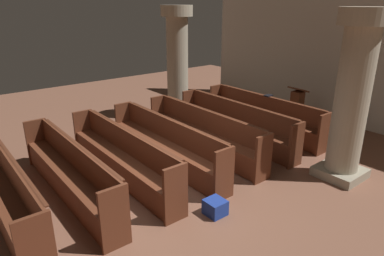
{
  "coord_description": "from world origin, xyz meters",
  "views": [
    {
      "loc": [
        4.61,
        -3.12,
        3.25
      ],
      "look_at": [
        -0.72,
        1.15,
        0.75
      ],
      "focal_mm": 32.27,
      "sensor_mm": 36.0,
      "label": 1
    }
  ],
  "objects_px": {
    "pillar_aisle_side": "(352,95)",
    "lectern": "(296,109)",
    "pew_row_5": "(69,170)",
    "pillar_far_side": "(177,61)",
    "pew_row_2": "(203,131)",
    "pew_row_1": "(235,122)",
    "kneeler_box_blue": "(215,207)",
    "pew_row_3": "(166,142)",
    "pew_row_6": "(4,188)",
    "pew_row_4": "(122,154)",
    "hymn_book": "(268,95)",
    "pew_row_0": "(263,114)"
  },
  "relations": [
    {
      "from": "pillar_aisle_side",
      "to": "lectern",
      "type": "xyz_separation_m",
      "value": [
        -2.42,
        1.92,
        -1.21
      ]
    },
    {
      "from": "pillar_aisle_side",
      "to": "lectern",
      "type": "bearing_deg",
      "value": 141.67
    },
    {
      "from": "pew_row_5",
      "to": "pillar_far_side",
      "type": "bearing_deg",
      "value": 121.0
    },
    {
      "from": "pew_row_2",
      "to": "pillar_far_side",
      "type": "height_order",
      "value": "pillar_far_side"
    },
    {
      "from": "pew_row_1",
      "to": "kneeler_box_blue",
      "type": "height_order",
      "value": "pew_row_1"
    },
    {
      "from": "pillar_far_side",
      "to": "lectern",
      "type": "height_order",
      "value": "pillar_far_side"
    },
    {
      "from": "pew_row_2",
      "to": "pew_row_3",
      "type": "relative_size",
      "value": 1.0
    },
    {
      "from": "pew_row_6",
      "to": "pillar_far_side",
      "type": "relative_size",
      "value": 1.13
    },
    {
      "from": "lectern",
      "to": "pew_row_2",
      "type": "bearing_deg",
      "value": -93.1
    },
    {
      "from": "pew_row_4",
      "to": "hymn_book",
      "type": "bearing_deg",
      "value": 90.13
    },
    {
      "from": "pew_row_4",
      "to": "kneeler_box_blue",
      "type": "height_order",
      "value": "pew_row_4"
    },
    {
      "from": "pew_row_1",
      "to": "pew_row_2",
      "type": "height_order",
      "value": "same"
    },
    {
      "from": "pew_row_1",
      "to": "pew_row_6",
      "type": "distance_m",
      "value": 5.11
    },
    {
      "from": "pew_row_0",
      "to": "kneeler_box_blue",
      "type": "height_order",
      "value": "pew_row_0"
    },
    {
      "from": "pillar_aisle_side",
      "to": "pew_row_3",
      "type": "bearing_deg",
      "value": -137.7
    },
    {
      "from": "pew_row_0",
      "to": "lectern",
      "type": "distance_m",
      "value": 1.23
    },
    {
      "from": "pew_row_0",
      "to": "pew_row_3",
      "type": "relative_size",
      "value": 1.0
    },
    {
      "from": "pew_row_2",
      "to": "lectern",
      "type": "xyz_separation_m",
      "value": [
        0.18,
        3.26,
        -0.06
      ]
    },
    {
      "from": "pew_row_3",
      "to": "pew_row_5",
      "type": "distance_m",
      "value": 2.04
    },
    {
      "from": "pew_row_2",
      "to": "hymn_book",
      "type": "relative_size",
      "value": 16.42
    },
    {
      "from": "hymn_book",
      "to": "kneeler_box_blue",
      "type": "bearing_deg",
      "value": -61.15
    },
    {
      "from": "pew_row_5",
      "to": "pillar_far_side",
      "type": "relative_size",
      "value": 1.13
    },
    {
      "from": "pew_row_3",
      "to": "pillar_far_side",
      "type": "xyz_separation_m",
      "value": [
        -2.55,
        2.2,
        1.15
      ]
    },
    {
      "from": "pew_row_2",
      "to": "pew_row_5",
      "type": "bearing_deg",
      "value": -90.0
    },
    {
      "from": "pew_row_4",
      "to": "pew_row_5",
      "type": "relative_size",
      "value": 1.0
    },
    {
      "from": "kneeler_box_blue",
      "to": "pew_row_0",
      "type": "bearing_deg",
      "value": 120.0
    },
    {
      "from": "pew_row_0",
      "to": "pew_row_1",
      "type": "bearing_deg",
      "value": -90.0
    },
    {
      "from": "pew_row_6",
      "to": "hymn_book",
      "type": "bearing_deg",
      "value": 90.09
    },
    {
      "from": "pew_row_5",
      "to": "pillar_aisle_side",
      "type": "height_order",
      "value": "pillar_aisle_side"
    },
    {
      "from": "pew_row_0",
      "to": "pew_row_1",
      "type": "xyz_separation_m",
      "value": [
        0.0,
        -1.02,
        0.0
      ]
    },
    {
      "from": "pew_row_3",
      "to": "pew_row_6",
      "type": "xyz_separation_m",
      "value": [
        0.0,
        -3.06,
        0.0
      ]
    },
    {
      "from": "lectern",
      "to": "pew_row_6",
      "type": "bearing_deg",
      "value": -91.38
    },
    {
      "from": "pew_row_0",
      "to": "pew_row_3",
      "type": "height_order",
      "value": "same"
    },
    {
      "from": "pew_row_5",
      "to": "hymn_book",
      "type": "bearing_deg",
      "value": 90.11
    },
    {
      "from": "pew_row_5",
      "to": "lectern",
      "type": "bearing_deg",
      "value": 88.4
    },
    {
      "from": "pew_row_4",
      "to": "kneeler_box_blue",
      "type": "distance_m",
      "value": 2.14
    },
    {
      "from": "pew_row_1",
      "to": "pew_row_4",
      "type": "bearing_deg",
      "value": -90.0
    },
    {
      "from": "pew_row_5",
      "to": "lectern",
      "type": "height_order",
      "value": "lectern"
    },
    {
      "from": "pew_row_0",
      "to": "kneeler_box_blue",
      "type": "distance_m",
      "value": 4.07
    },
    {
      "from": "pew_row_1",
      "to": "pew_row_4",
      "type": "height_order",
      "value": "same"
    },
    {
      "from": "pew_row_0",
      "to": "lectern",
      "type": "height_order",
      "value": "lectern"
    },
    {
      "from": "pew_row_4",
      "to": "kneeler_box_blue",
      "type": "xyz_separation_m",
      "value": [
        2.02,
        0.58,
        -0.39
      ]
    },
    {
      "from": "pew_row_5",
      "to": "pew_row_0",
      "type": "bearing_deg",
      "value": 90.0
    },
    {
      "from": "pew_row_4",
      "to": "lectern",
      "type": "height_order",
      "value": "lectern"
    },
    {
      "from": "pew_row_2",
      "to": "pew_row_6",
      "type": "height_order",
      "value": "same"
    },
    {
      "from": "pew_row_1",
      "to": "hymn_book",
      "type": "xyz_separation_m",
      "value": [
        -0.01,
        1.21,
        0.46
      ]
    },
    {
      "from": "pillar_aisle_side",
      "to": "pew_row_4",
      "type": "bearing_deg",
      "value": -127.51
    },
    {
      "from": "pew_row_2",
      "to": "pillar_aisle_side",
      "type": "relative_size",
      "value": 1.13
    },
    {
      "from": "pew_row_1",
      "to": "lectern",
      "type": "xyz_separation_m",
      "value": [
        0.18,
        2.24,
        -0.06
      ]
    },
    {
      "from": "pillar_far_side",
      "to": "kneeler_box_blue",
      "type": "xyz_separation_m",
      "value": [
        4.57,
        -2.64,
        -1.53
      ]
    }
  ]
}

